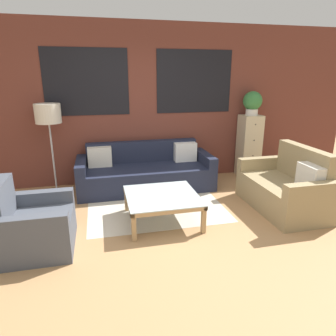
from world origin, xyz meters
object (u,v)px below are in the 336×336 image
Objects in this scene: couch_dark at (146,173)px; coffee_table at (162,199)px; settee_vintage at (286,189)px; potted_plant at (252,102)px; floor_lamp at (48,117)px; armchair_corner at (33,226)px; drawer_cabinet at (249,146)px.

couch_dark is 1.32m from coffee_table.
settee_vintage is (1.88, -1.33, 0.04)m from couch_dark.
potted_plant reaches higher than couch_dark.
armchair_corner is at bearing -91.21° from floor_lamp.
coffee_table is 0.80× the size of drawer_cabinet.
coffee_table is at bearing -143.17° from potted_plant.
couch_dark is 2.31m from settee_vintage.
potted_plant is at bearing 82.84° from settee_vintage.
couch_dark is at bearing 90.63° from coffee_table.
settee_vintage is 3.45m from armchair_corner.
settee_vintage is 3.82m from floor_lamp.
potted_plant reaches higher than floor_lamp.
drawer_cabinet is at bearing 27.35° from armchair_corner.
coffee_table is 2.30m from floor_lamp.
coffee_table is 2.59m from drawer_cabinet.
settee_vintage is 1.93m from potted_plant.
armchair_corner is (-1.55, -1.65, 0.00)m from couch_dark.
armchair_corner is 1.60m from coffee_table.
drawer_cabinet is at bearing 6.32° from couch_dark.
armchair_corner is 0.89× the size of coffee_table.
drawer_cabinet is at bearing 82.84° from settee_vintage.
settee_vintage reaches higher than coffee_table.
armchair_corner is at bearing -152.65° from drawer_cabinet.
floor_lamp reaches higher than couch_dark.
armchair_corner reaches higher than couch_dark.
coffee_table is (0.01, -1.32, 0.05)m from couch_dark.
couch_dark is at bearing -173.68° from drawer_cabinet.
couch_dark is 1.55× the size of floor_lamp.
settee_vintage is 3.18× the size of potted_plant.
couch_dark reaches higher than coffee_table.
drawer_cabinet reaches higher than coffee_table.
potted_plant reaches higher than armchair_corner.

